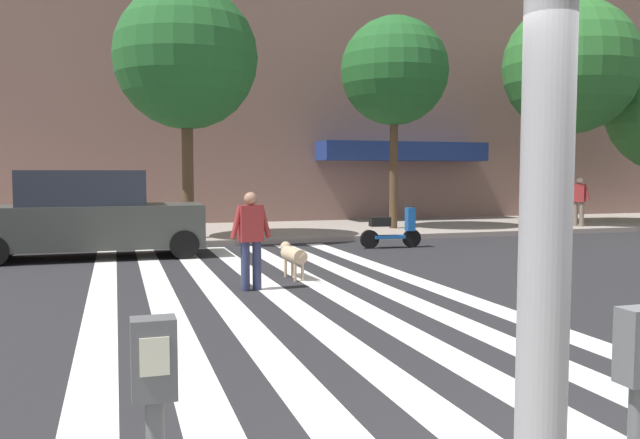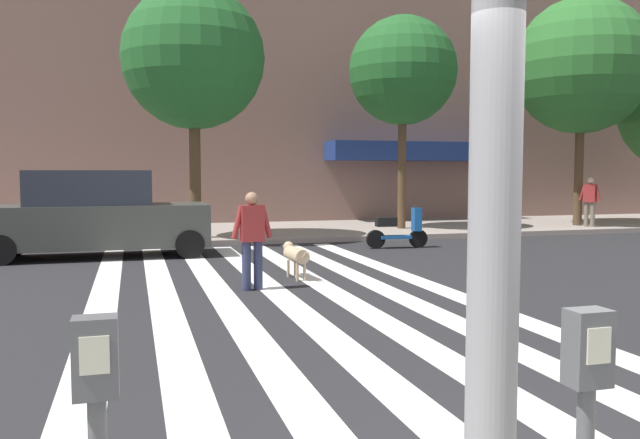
{
  "view_description": "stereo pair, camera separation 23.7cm",
  "coord_description": "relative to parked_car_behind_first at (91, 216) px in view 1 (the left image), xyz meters",
  "views": [
    {
      "loc": [
        -2.49,
        -2.55,
        1.97
      ],
      "look_at": [
        0.52,
        6.94,
        1.24
      ],
      "focal_mm": 36.26,
      "sensor_mm": 36.0,
      "label": 1
    },
    {
      "loc": [
        -2.26,
        -2.62,
        1.97
      ],
      "look_at": [
        0.52,
        6.94,
        1.24
      ],
      "focal_mm": 36.26,
      "sensor_mm": 36.0,
      "label": 2
    }
  ],
  "objects": [
    {
      "name": "pedestrian_bystander",
      "position": [
        15.42,
        2.41,
        0.11
      ],
      "size": [
        0.48,
        0.62,
        1.64
      ],
      "color": "#6B6051",
      "rests_on": "sidewalk_far"
    },
    {
      "name": "street_tree_nearest",
      "position": [
        2.46,
        2.38,
        4.09
      ],
      "size": [
        3.88,
        3.88,
        6.86
      ],
      "color": "#4C3823",
      "rests_on": "sidewalk_far"
    },
    {
      "name": "pedestrian_dog_walker",
      "position": [
        2.68,
        -5.14,
        -0.04
      ],
      "size": [
        0.71,
        0.27,
        1.64
      ],
      "color": "#282D4C",
      "rests_on": "ground_plane"
    },
    {
      "name": "sidewalk_far",
      "position": [
        3.05,
        4.51,
        -0.89
      ],
      "size": [
        80.0,
        6.0,
        0.15
      ],
      "primitive_type": "cube",
      "color": "gray",
      "rests_on": "ground_plane"
    },
    {
      "name": "street_tree_middle",
      "position": [
        9.15,
        3.59,
        4.21
      ],
      "size": [
        3.45,
        3.45,
        6.77
      ],
      "color": "#4C3823",
      "rests_on": "sidewalk_far"
    },
    {
      "name": "crosswalk_stripes",
      "position": [
        3.02,
        -5.78,
        -0.96
      ],
      "size": [
        5.85,
        13.99,
        0.01
      ],
      "color": "silver",
      "rests_on": "ground_plane"
    },
    {
      "name": "street_tree_further",
      "position": [
        15.44,
        3.03,
        4.57
      ],
      "size": [
        4.56,
        4.56,
        7.68
      ],
      "color": "#4C3823",
      "rests_on": "sidewalk_far"
    },
    {
      "name": "dog_on_leash",
      "position": [
        3.66,
        -4.18,
        -0.52
      ],
      "size": [
        0.32,
        1.15,
        0.65
      ],
      "color": "tan",
      "rests_on": "ground_plane"
    },
    {
      "name": "parked_scooter",
      "position": [
        7.36,
        -0.27,
        -0.49
      ],
      "size": [
        1.63,
        0.5,
        1.11
      ],
      "color": "black",
      "rests_on": "ground_plane"
    },
    {
      "name": "parked_car_behind_first",
      "position": [
        0.0,
        0.0,
        0.0
      ],
      "size": [
        4.9,
        1.88,
        2.01
      ],
      "color": "#393C37",
      "rests_on": "ground_plane"
    },
    {
      "name": "ground_plane",
      "position": [
        3.05,
        -5.78,
        -0.96
      ],
      "size": [
        160.0,
        160.0,
        0.0
      ],
      "primitive_type": "plane",
      "color": "#232326"
    }
  ]
}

